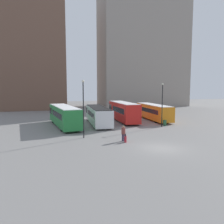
# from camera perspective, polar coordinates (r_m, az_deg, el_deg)

# --- Properties ---
(ground_plane) EXTENTS (160.00, 160.00, 0.00)m
(ground_plane) POSITION_cam_1_polar(r_m,az_deg,el_deg) (21.58, 12.69, -9.22)
(ground_plane) COLOR slate
(building_block_left) EXTENTS (17.00, 15.95, 31.07)m
(building_block_left) POSITION_cam_1_polar(r_m,az_deg,el_deg) (66.81, -19.98, 14.31)
(building_block_left) COLOR brown
(building_block_left) RESTS_ON ground_plane
(building_block_right) EXTENTS (27.32, 12.66, 37.81)m
(building_block_right) POSITION_cam_1_polar(r_m,az_deg,el_deg) (73.40, 8.02, 16.52)
(building_block_right) COLOR gray
(building_block_right) RESTS_ON ground_plane
(bus_0) EXTENTS (4.10, 12.47, 3.03)m
(bus_0) POSITION_cam_1_polar(r_m,az_deg,el_deg) (33.65, -12.44, -0.81)
(bus_0) COLOR #237A38
(bus_0) RESTS_ON ground_plane
(bus_1) EXTENTS (3.27, 11.90, 2.75)m
(bus_1) POSITION_cam_1_polar(r_m,az_deg,el_deg) (34.96, -3.73, -0.68)
(bus_1) COLOR silver
(bus_1) RESTS_ON ground_plane
(bus_2) EXTENTS (2.98, 11.16, 3.28)m
(bus_2) POSITION_cam_1_polar(r_m,az_deg,el_deg) (37.89, 2.93, 0.28)
(bus_2) COLOR red
(bus_2) RESTS_ON ground_plane
(bus_3) EXTENTS (3.10, 11.57, 2.79)m
(bus_3) POSITION_cam_1_polar(r_m,az_deg,el_deg) (40.34, 10.67, 0.18)
(bus_3) COLOR orange
(bus_3) RESTS_ON ground_plane
(traveler) EXTENTS (0.57, 0.57, 1.70)m
(traveler) POSITION_cam_1_polar(r_m,az_deg,el_deg) (23.62, 3.00, -5.21)
(traveler) COLOR #382D4C
(traveler) RESTS_ON ground_plane
(suitcase) EXTENTS (0.36, 0.49, 0.93)m
(suitcase) POSITION_cam_1_polar(r_m,az_deg,el_deg) (23.31, 3.56, -7.08)
(suitcase) COLOR #B7232D
(suitcase) RESTS_ON ground_plane
(lamp_post_0) EXTENTS (0.28, 0.28, 6.44)m
(lamp_post_0) POSITION_cam_1_polar(r_m,az_deg,el_deg) (32.90, 12.99, 2.65)
(lamp_post_0) COLOR black
(lamp_post_0) RESTS_ON ground_plane
(lamp_post_1) EXTENTS (0.28, 0.28, 6.62)m
(lamp_post_1) POSITION_cam_1_polar(r_m,az_deg,el_deg) (24.89, -7.49, 1.89)
(lamp_post_1) COLOR black
(lamp_post_1) RESTS_ON ground_plane
(trash_bin) EXTENTS (0.52, 0.52, 0.85)m
(trash_bin) POSITION_cam_1_polar(r_m,az_deg,el_deg) (34.35, 13.61, -2.78)
(trash_bin) COLOR #285633
(trash_bin) RESTS_ON ground_plane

